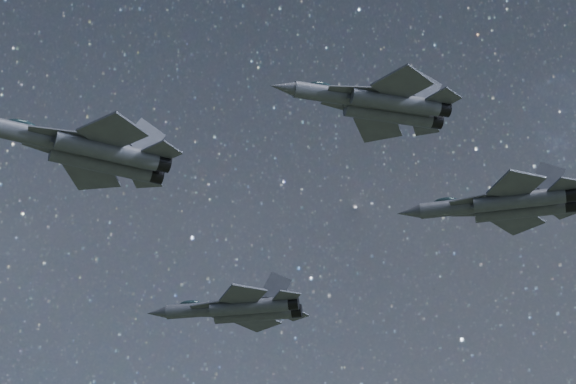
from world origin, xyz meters
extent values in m
cylinder|color=#393B47|center=(-25.75, -8.07, 157.14)|extent=(8.04, 3.68, 1.66)
ellipsoid|color=#192A2E|center=(-26.98, -8.40, 157.94)|extent=(2.74, 1.75, 0.82)
cube|color=#393B47|center=(-20.41, -6.61, 157.09)|extent=(8.84, 3.84, 1.38)
cylinder|color=#393B47|center=(-19.71, -7.52, 156.61)|extent=(9.06, 3.96, 1.66)
cylinder|color=#393B47|center=(-20.28, -5.47, 156.61)|extent=(9.06, 3.96, 1.66)
cylinder|color=black|center=(-14.99, -6.24, 156.61)|extent=(1.74, 1.84, 1.53)
cylinder|color=black|center=(-15.55, -4.18, 156.61)|extent=(1.74, 1.84, 1.53)
cube|color=#393B47|center=(-23.52, -8.95, 157.02)|extent=(5.61, 1.58, 0.13)
cube|color=#393B47|center=(-24.28, -6.18, 157.02)|extent=(5.48, 3.50, 0.13)
cube|color=#393B47|center=(-19.25, -10.05, 156.82)|extent=(6.11, 6.08, 0.21)
cube|color=#393B47|center=(-21.15, -3.06, 156.82)|extent=(5.19, 5.55, 0.21)
cube|color=#393B47|center=(-15.04, -7.68, 156.82)|extent=(3.61, 3.61, 0.16)
cube|color=#393B47|center=(-16.33, -2.96, 156.82)|extent=(3.04, 3.20, 0.16)
cube|color=#393B47|center=(-16.67, -6.97, 158.63)|extent=(3.68, 0.85, 3.79)
cube|color=#393B47|center=(-17.37, -4.40, 158.63)|extent=(3.54, 1.42, 3.79)
cylinder|color=#393B47|center=(-9.59, 22.53, 155.67)|extent=(7.92, 4.00, 1.64)
cone|color=#393B47|center=(-14.40, 24.11, 155.67)|extent=(2.86, 2.19, 1.48)
ellipsoid|color=#192A2E|center=(-10.79, 22.92, 156.47)|extent=(2.73, 1.84, 0.81)
cube|color=#393B47|center=(-4.39, 20.82, 155.62)|extent=(8.70, 4.20, 1.37)
cylinder|color=#393B47|center=(-4.32, 19.68, 155.15)|extent=(8.92, 4.33, 1.64)
cylinder|color=#393B47|center=(-3.66, 21.68, 155.15)|extent=(8.92, 4.33, 1.64)
cylinder|color=black|center=(0.29, 18.17, 155.15)|extent=(1.78, 1.87, 1.52)
cylinder|color=black|center=(0.95, 20.17, 155.15)|extent=(1.78, 1.87, 1.52)
cube|color=#393B47|center=(-8.24, 20.58, 155.55)|extent=(5.35, 3.69, 0.13)
cube|color=#393B47|center=(-7.35, 23.29, 155.55)|extent=(5.58, 1.84, 0.13)
cube|color=#393B47|center=(-5.31, 17.34, 155.36)|extent=(4.97, 5.36, 0.21)
cube|color=#393B47|center=(-3.06, 24.15, 155.36)|extent=(6.05, 5.98, 0.21)
cube|color=#393B47|center=(-0.54, 17.00, 155.36)|extent=(2.91, 3.07, 0.16)
cube|color=#393B47|center=(0.98, 21.60, 155.36)|extent=(3.58, 3.56, 0.16)
cube|color=#393B47|center=(-1.49, 18.48, 157.15)|extent=(3.44, 1.58, 3.75)
cube|color=#393B47|center=(-0.67, 20.98, 157.15)|extent=(3.61, 1.02, 3.75)
cylinder|color=#393B47|center=(-1.42, -15.80, 158.41)|extent=(6.73, 2.02, 1.40)
cone|color=#393B47|center=(-5.70, -16.21, 158.41)|extent=(2.26, 1.45, 1.25)
ellipsoid|color=#192A2E|center=(-2.49, -15.90, 159.09)|extent=(2.21, 1.14, 0.69)
cube|color=#393B47|center=(3.22, -15.36, 158.37)|extent=(7.44, 2.03, 1.16)
cylinder|color=#393B47|center=(3.66, -16.22, 157.97)|extent=(7.63, 2.10, 1.40)
cylinder|color=#393B47|center=(3.49, -14.44, 157.97)|extent=(7.63, 2.10, 1.40)
cylinder|color=black|center=(7.76, -15.83, 157.97)|extent=(1.28, 1.39, 1.29)
cylinder|color=black|center=(7.59, -14.05, 157.97)|extent=(1.28, 1.39, 1.29)
cube|color=#393B47|center=(0.30, -16.85, 158.31)|extent=(4.73, 1.43, 0.11)
cube|color=#393B47|center=(0.07, -14.44, 158.31)|extent=(4.75, 2.26, 0.11)
cube|color=#393B47|center=(3.68, -18.38, 158.15)|extent=(5.05, 5.13, 0.18)
cube|color=#393B47|center=(3.11, -12.31, 158.15)|extent=(4.77, 4.97, 0.18)
cube|color=#393B47|center=(7.52, -17.02, 158.15)|extent=(2.98, 3.02, 0.13)
cube|color=#393B47|center=(7.13, -12.92, 158.15)|extent=(2.81, 2.89, 0.13)
cube|color=#393B47|center=(6.27, -16.20, 159.67)|extent=(3.12, 0.47, 3.19)
cube|color=#393B47|center=(6.06, -13.97, 159.67)|extent=(3.09, 0.69, 3.19)
cylinder|color=#393B47|center=(11.88, -5.96, 154.56)|extent=(7.03, 3.86, 1.47)
cone|color=#393B47|center=(7.66, -4.35, 154.56)|extent=(2.58, 2.04, 1.32)
ellipsoid|color=#192A2E|center=(10.82, -5.56, 155.27)|extent=(2.45, 1.72, 0.72)
cube|color=#393B47|center=(16.45, -7.70, 154.51)|extent=(7.72, 4.07, 1.22)
cylinder|color=#393B47|center=(16.47, -8.72, 154.09)|extent=(7.91, 4.19, 1.47)
cylinder|color=#393B47|center=(17.14, -6.96, 154.09)|extent=(7.91, 4.19, 1.47)
cylinder|color=black|center=(20.51, -10.26, 154.09)|extent=(1.63, 1.70, 1.36)
cylinder|color=black|center=(21.19, -8.50, 154.09)|extent=(1.63, 1.70, 1.36)
cube|color=#393B47|center=(13.01, -7.75, 154.45)|extent=(4.70, 3.47, 0.11)
cube|color=#393B47|center=(13.91, -5.38, 154.45)|extent=(5.00, 1.86, 0.11)
cube|color=#393B47|center=(15.49, -10.76, 154.28)|extent=(4.29, 4.66, 0.19)
cube|color=#393B47|center=(17.77, -4.78, 154.28)|extent=(5.39, 5.30, 0.19)
cube|color=#393B47|center=(19.73, -11.27, 154.28)|extent=(2.51, 2.67, 0.14)
cube|color=#393B47|center=(21.27, -7.22, 154.28)|extent=(3.19, 3.16, 0.14)
cube|color=#393B47|center=(18.93, -9.91, 155.88)|extent=(3.02, 1.55, 3.35)
cube|color=#393B47|center=(19.77, -7.71, 155.88)|extent=(3.19, 1.06, 3.35)
camera|label=1|loc=(-14.34, -77.98, 110.89)|focal=60.00mm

